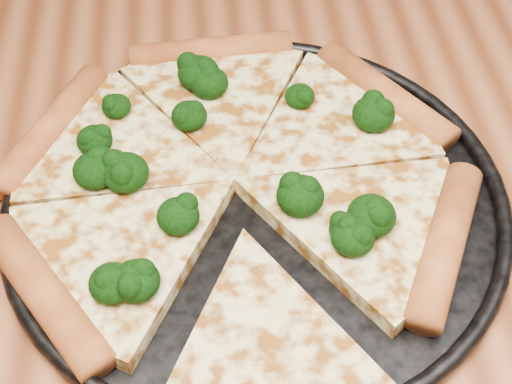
{
  "coord_description": "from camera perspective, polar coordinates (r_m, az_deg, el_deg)",
  "views": [
    {
      "loc": [
        -0.05,
        -0.33,
        1.16
      ],
      "look_at": [
        -0.02,
        0.02,
        0.77
      ],
      "focal_mm": 52.39,
      "sensor_mm": 36.0,
      "label": 1
    }
  ],
  "objects": [
    {
      "name": "dining_table",
      "position": [
        0.6,
        1.69,
        -8.33
      ],
      "size": [
        1.2,
        0.9,
        0.75
      ],
      "color": "#96522E",
      "rests_on": "ground"
    },
    {
      "name": "pizza_pan",
      "position": [
        0.53,
        0.0,
        -0.59
      ],
      "size": [
        0.36,
        0.36,
        0.02
      ],
      "color": "black",
      "rests_on": "dining_table"
    },
    {
      "name": "pizza",
      "position": [
        0.53,
        -1.55,
        0.16
      ],
      "size": [
        0.35,
        0.38,
        0.03
      ],
      "rotation": [
        0.0,
        0.0,
        0.06
      ],
      "color": "#EEDD92",
      "rests_on": "pizza_pan"
    },
    {
      "name": "broccoli_florets",
      "position": [
        0.52,
        -2.72,
        1.69
      ],
      "size": [
        0.24,
        0.23,
        0.03
      ],
      "color": "black",
      "rests_on": "pizza"
    }
  ]
}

